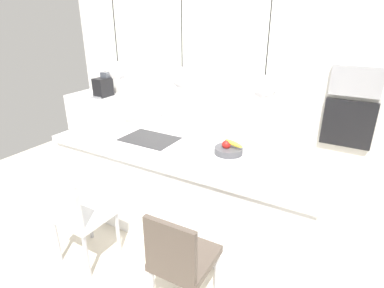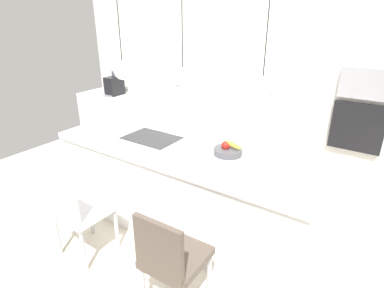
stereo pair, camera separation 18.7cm
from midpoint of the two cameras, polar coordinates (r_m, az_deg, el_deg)
floor at (r=3.48m, az=-3.06°, el=-14.33°), size 6.60×6.60×0.00m
back_wall at (r=4.33m, az=8.78°, el=11.81°), size 6.00×0.10×2.60m
kitchen_island at (r=3.23m, az=-3.22°, el=-7.87°), size 2.70×0.90×0.90m
sink_basin at (r=3.26m, az=-9.38°, el=0.81°), size 0.56×0.40×0.02m
faucet at (r=3.36m, az=-7.27°, el=4.32°), size 0.02×0.17×0.22m
fruit_bowl at (r=2.87m, az=4.85°, el=-1.00°), size 0.27×0.26×0.15m
side_counter at (r=5.60m, az=-16.82°, el=4.24°), size 1.10×0.60×0.84m
coffee_machine at (r=5.39m, az=-16.89°, el=10.00°), size 0.20×0.35×0.38m
microwave at (r=3.96m, az=26.63°, el=10.19°), size 0.54×0.08×0.34m
oven at (r=4.08m, az=25.42°, el=3.37°), size 0.56×0.08×0.56m
chair_near at (r=2.95m, az=-21.86°, el=-11.58°), size 0.45×0.44×0.89m
chair_middle at (r=2.36m, az=-4.50°, el=-20.13°), size 0.42×0.45×0.88m
pendant_light_left at (r=3.31m, az=-14.88°, el=12.75°), size 0.19×0.19×0.79m
pendant_light_center at (r=2.84m, az=-3.72°, el=11.91°), size 0.19×0.19×0.79m
pendant_light_right at (r=2.51m, az=10.93°, el=10.14°), size 0.19×0.19×0.79m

